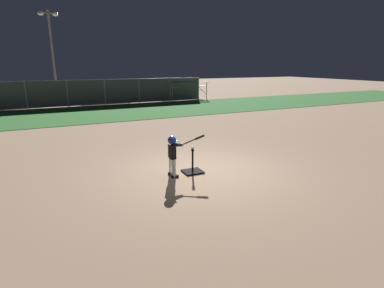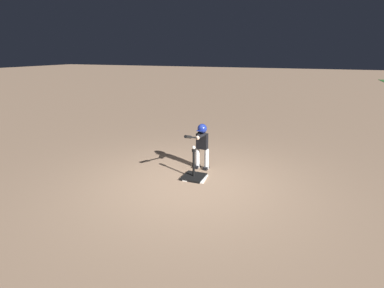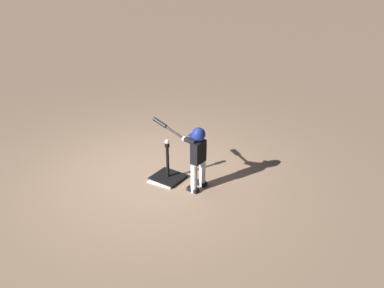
% 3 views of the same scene
% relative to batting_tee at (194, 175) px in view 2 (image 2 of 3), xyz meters
% --- Properties ---
extents(ground_plane, '(90.00, 90.00, 0.00)m').
position_rel_batting_tee_xyz_m(ground_plane, '(0.30, 0.06, -0.07)').
color(ground_plane, '#93755B').
extents(home_plate, '(0.48, 0.48, 0.02)m').
position_rel_batting_tee_xyz_m(home_plate, '(0.01, 0.05, -0.06)').
color(home_plate, white).
rests_on(home_plate, ground_plane).
extents(batting_tee, '(0.49, 0.44, 0.63)m').
position_rel_batting_tee_xyz_m(batting_tee, '(0.00, 0.00, 0.00)').
color(batting_tee, black).
rests_on(batting_tee, ground_plane).
extents(batter_child, '(0.98, 0.33, 1.03)m').
position_rel_batting_tee_xyz_m(batter_child, '(-0.53, -0.03, 0.58)').
color(batter_child, silver).
rests_on(batter_child, ground_plane).
extents(baseball, '(0.07, 0.07, 0.07)m').
position_rel_batting_tee_xyz_m(baseball, '(0.00, 0.00, 0.59)').
color(baseball, white).
rests_on(baseball, batting_tee).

